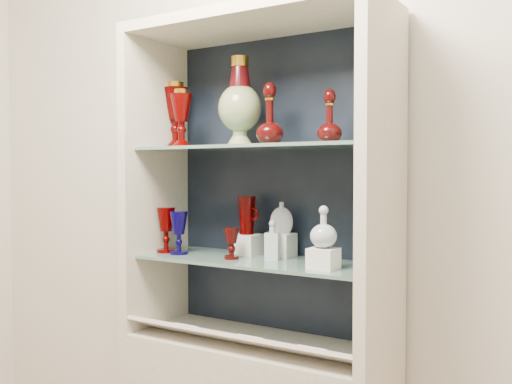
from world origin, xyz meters
The scene contains 29 objects.
wall_back centered at (0.00, 1.75, 1.40)m, with size 3.50×0.02×2.80m, color beige.
cabinet_back_panel centered at (0.00, 1.72, 1.32)m, with size 0.98×0.02×1.15m, color black.
cabinet_side_left centered at (-0.48, 1.53, 1.32)m, with size 0.04×0.40×1.15m, color #BBB2A0.
cabinet_side_right centered at (0.48, 1.53, 1.32)m, with size 0.04×0.40×1.15m, color #BBB2A0.
cabinet_top_cap centered at (0.00, 1.53, 1.92)m, with size 1.00×0.40×0.04m, color #BBB2A0.
shelf_lower centered at (0.00, 1.55, 1.04)m, with size 0.92×0.34×0.01m, color slate.
shelf_upper centered at (0.00, 1.55, 1.46)m, with size 0.92×0.34×0.01m, color slate.
label_ledge centered at (0.00, 1.42, 0.78)m, with size 0.92×0.18×0.01m, color #BBB2A0.
label_card_0 centered at (-0.22, 1.42, 0.80)m, with size 0.10×0.07×0.00m, color white.
label_card_1 centered at (0.30, 1.42, 0.80)m, with size 0.10×0.07×0.00m, color white.
label_card_2 centered at (0.06, 1.42, 0.80)m, with size 0.10×0.07×0.00m, color white.
pedestal_lamp_left centered at (-0.44, 1.61, 1.61)m, with size 0.11×0.11×0.28m, color #4B0100, non-canonical shape.
pedestal_lamp_right centered at (-0.32, 1.49, 1.58)m, with size 0.09×0.09×0.22m, color #4B0100, non-canonical shape.
enamel_urn centered at (-0.09, 1.57, 1.64)m, with size 0.16×0.16×0.34m, color #11441C, non-canonical shape.
ruby_decanter_a centered at (0.04, 1.56, 1.60)m, with size 0.10×0.10×0.26m, color #3E0706, non-canonical shape.
ruby_decanter_b centered at (0.28, 1.56, 1.57)m, with size 0.09×0.09×0.20m, color #3E0706, non-canonical shape.
lidded_bowl centered at (0.44, 1.57, 1.52)m, with size 0.09×0.09×0.10m, color #3E0706, non-canonical shape.
cobalt_goblet centered at (-0.33, 1.49, 1.13)m, with size 0.07×0.07×0.17m, color #07013F, non-canonical shape.
ruby_goblet_tall centered at (-0.41, 1.51, 1.14)m, with size 0.07×0.07×0.18m, color #4B0100, non-canonical shape.
ruby_goblet_small centered at (-0.09, 1.50, 1.11)m, with size 0.06×0.06×0.12m, color #3E0706, non-canonical shape.
riser_ruby_pitcher centered at (-0.10, 1.62, 1.09)m, with size 0.10×0.10×0.08m, color silver.
ruby_pitcher centered at (-0.10, 1.62, 1.20)m, with size 0.11×0.07×0.15m, color #4B0100, non-canonical shape.
clear_square_bottle centered at (0.05, 1.56, 1.12)m, with size 0.05×0.05×0.15m, color #A4B3BE, non-canonical shape.
riser_flat_flask centered at (0.05, 1.64, 1.09)m, with size 0.09×0.09×0.09m, color silver.
flat_flask centered at (0.05, 1.64, 1.20)m, with size 0.09×0.04×0.12m, color #A2ACB6, non-canonical shape.
riser_clear_round_decanter centered at (0.30, 1.48, 1.08)m, with size 0.09×0.09×0.07m, color silver.
clear_round_decanter centered at (0.30, 1.48, 1.19)m, with size 0.09×0.09×0.13m, color #A4B3BE, non-canonical shape.
riser_cameo_medallion centered at (0.44, 1.57, 1.10)m, with size 0.08×0.08×0.10m, color silver.
cameo_medallion centered at (0.44, 1.57, 1.21)m, with size 0.11×0.04×0.12m, color black, non-canonical shape.
Camera 1 is at (1.09, -0.25, 1.37)m, focal length 40.00 mm.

